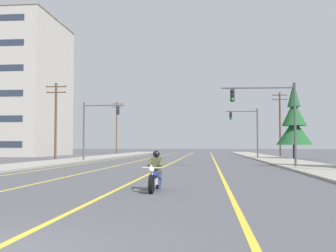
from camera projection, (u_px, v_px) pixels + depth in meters
lane_stripe_center at (180, 159)px, 50.96m from camera, size 0.16×100.00×0.01m
lane_stripe_left at (148, 159)px, 51.34m from camera, size 0.16×100.00×0.01m
lane_stripe_right at (214, 159)px, 50.57m from camera, size 0.16×100.00×0.01m
lane_stripe_far_left at (118, 159)px, 51.70m from camera, size 0.16×100.00×0.01m
sidewalk_kerb_right at (278, 160)px, 44.94m from camera, size 4.40×110.00×0.14m
sidewalk_kerb_left at (81, 159)px, 47.04m from camera, size 4.40×110.00×0.14m
motorcycle_with_rider at (155, 175)px, 14.88m from camera, size 0.70×2.19×1.46m
traffic_signal_near_right at (273, 111)px, 29.92m from camera, size 5.36×0.51×6.20m
traffic_signal_near_left at (95, 122)px, 43.29m from camera, size 4.37×0.37×6.20m
traffic_signal_mid_right at (249, 126)px, 50.54m from camera, size 3.90×0.42×6.20m
utility_pole_left_near at (56, 118)px, 46.01m from camera, size 2.36×0.26×8.63m
utility_pole_right_far at (280, 122)px, 60.97m from camera, size 2.20×0.26×9.52m
utility_pole_left_far at (117, 126)px, 79.93m from camera, size 2.08×0.26×10.14m
conifer_tree_right_verge_far at (294, 124)px, 49.63m from camera, size 4.26×4.26×9.37m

